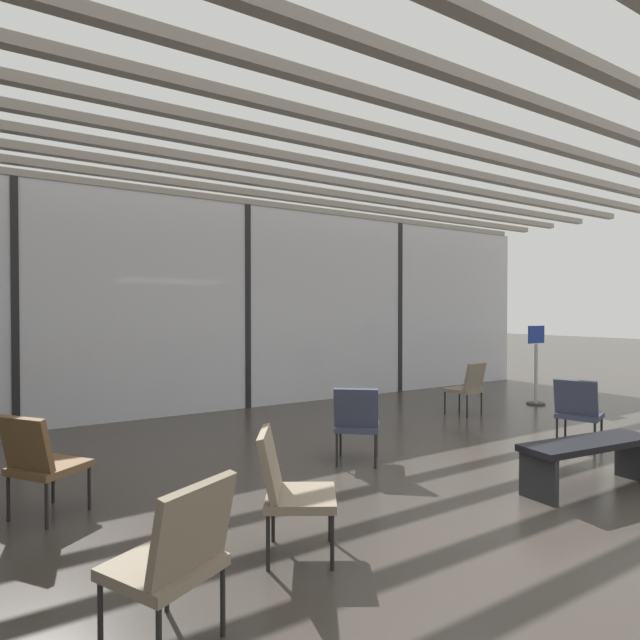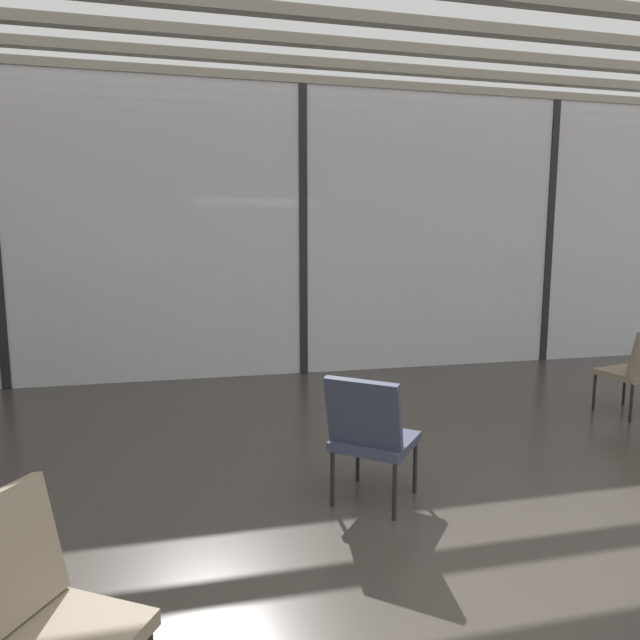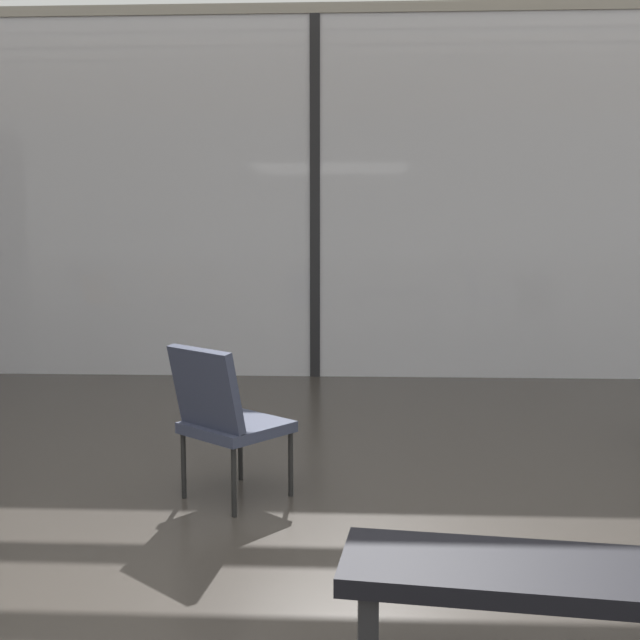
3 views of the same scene
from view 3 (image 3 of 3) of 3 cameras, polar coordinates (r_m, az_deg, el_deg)
name	(u,v)px [view 3 (image 3 of 3)]	position (r m, az deg, el deg)	size (l,w,h in m)	color
glass_curtain_wall	(315,200)	(7.77, -0.36, 8.93)	(14.00, 0.08, 3.58)	silver
window_mullion_1	(315,200)	(7.77, -0.36, 8.93)	(0.10, 0.12, 3.58)	black
parked_airplane	(344,212)	(14.22, 1.81, 8.05)	(12.75, 3.67, 3.67)	silver
lounge_chair_0	(224,413)	(4.22, -7.13, -6.90)	(0.70, 0.71, 0.87)	#33384C
waiting_bench	(588,602)	(2.60, 19.33, -19.19)	(1.54, 0.58, 0.47)	black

